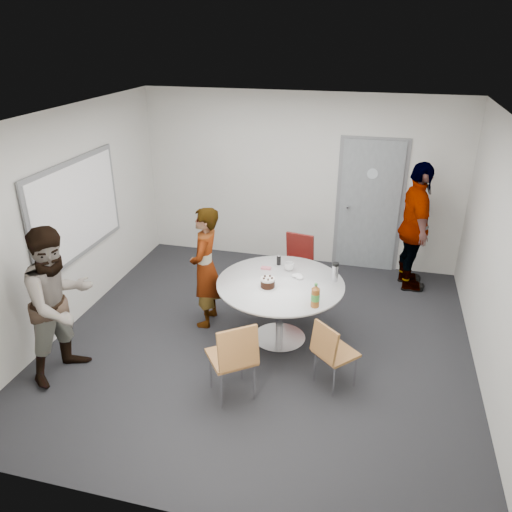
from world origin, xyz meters
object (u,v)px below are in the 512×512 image
(chair_near_left, at_px, (234,354))
(table, at_px, (282,291))
(whiteboard, at_px, (77,209))
(chair_near_right, at_px, (331,350))
(chair_far, at_px, (297,259))
(person_right, at_px, (415,227))
(person_left, at_px, (60,304))
(person_main, at_px, (205,268))
(door, at_px, (369,206))

(chair_near_left, bearing_deg, table, 41.88)
(whiteboard, xyz_separation_m, table, (2.68, -0.09, -0.77))
(chair_near_right, height_order, chair_far, chair_far)
(whiteboard, distance_m, person_right, 4.61)
(chair_near_right, distance_m, person_left, 2.92)
(person_main, bearing_deg, chair_near_right, 57.69)
(chair_near_left, distance_m, person_main, 1.58)
(table, distance_m, person_right, 2.42)
(person_main, height_order, person_right, person_right)
(table, distance_m, chair_near_left, 1.22)
(person_main, bearing_deg, person_left, -44.54)
(door, xyz_separation_m, person_right, (0.67, -0.53, -0.08))
(door, bearing_deg, chair_far, -128.77)
(chair_near_right, bearing_deg, person_left, -129.09)
(door, height_order, table, door)
(table, xyz_separation_m, chair_near_right, (0.68, -0.75, -0.20))
(table, relative_size, chair_far, 1.70)
(table, xyz_separation_m, person_right, (1.55, 1.84, 0.26))
(table, relative_size, person_left, 0.87)
(chair_near_left, bearing_deg, person_main, 83.05)
(door, height_order, person_left, door)
(chair_near_left, distance_m, chair_near_right, 1.03)
(table, relative_size, person_main, 0.96)
(table, bearing_deg, door, 69.62)
(chair_near_right, distance_m, chair_far, 2.11)
(door, relative_size, person_main, 1.34)
(chair_near_left, xyz_separation_m, chair_far, (0.21, 2.43, -0.02))
(person_main, bearing_deg, person_right, 118.92)
(whiteboard, height_order, person_main, whiteboard)
(person_right, bearing_deg, chair_near_right, 151.71)
(person_main, bearing_deg, table, 76.82)
(chair_near_right, height_order, person_right, person_right)
(door, distance_m, whiteboard, 4.25)
(chair_near_right, bearing_deg, whiteboard, -151.89)
(door, distance_m, person_left, 4.69)
(chair_near_right, relative_size, person_right, 0.42)
(door, distance_m, chair_far, 1.53)
(person_main, bearing_deg, chair_near_left, 25.75)
(whiteboard, distance_m, chair_far, 3.03)
(door, distance_m, chair_near_right, 3.17)
(whiteboard, height_order, chair_near_left, whiteboard)
(whiteboard, xyz_separation_m, person_main, (1.66, 0.08, -0.66))
(door, xyz_separation_m, whiteboard, (-3.56, -2.28, 0.42))
(table, height_order, chair_near_left, table)
(chair_near_left, bearing_deg, person_left, 143.15)
(door, bearing_deg, table, -110.38)
(person_left, bearing_deg, table, -43.18)
(chair_near_left, height_order, person_right, person_right)
(person_main, distance_m, person_left, 1.78)
(table, relative_size, chair_near_left, 1.65)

